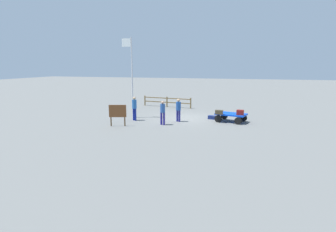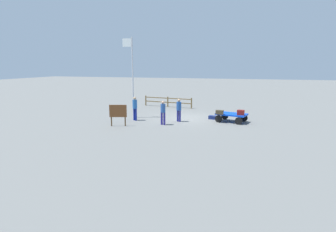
{
  "view_description": "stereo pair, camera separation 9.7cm",
  "coord_description": "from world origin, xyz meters",
  "px_view_note": "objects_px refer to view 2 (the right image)",
  "views": [
    {
      "loc": [
        -4.33,
        19.57,
        3.95
      ],
      "look_at": [
        -0.42,
        6.0,
        1.28
      ],
      "focal_mm": 29.08,
      "sensor_mm": 36.0,
      "label": 1
    },
    {
      "loc": [
        -4.42,
        19.54,
        3.95
      ],
      "look_at": [
        -0.42,
        6.0,
        1.28
      ],
      "focal_mm": 29.08,
      "sensor_mm": 36.0,
      "label": 2
    }
  ],
  "objects_px": {
    "suitcase_dark": "(220,112)",
    "worker_lead": "(179,109)",
    "suitcase_maroon": "(241,113)",
    "worker_trailing": "(135,107)",
    "suitcase_olive": "(212,117)",
    "luggage_cart": "(231,115)",
    "flagpole": "(132,72)",
    "signboard": "(118,112)",
    "worker_supervisor": "(163,111)"
  },
  "relations": [
    {
      "from": "luggage_cart",
      "to": "worker_trailing",
      "type": "distance_m",
      "value": 6.83
    },
    {
      "from": "signboard",
      "to": "worker_lead",
      "type": "bearing_deg",
      "value": -144.18
    },
    {
      "from": "suitcase_maroon",
      "to": "suitcase_dark",
      "type": "distance_m",
      "value": 1.4
    },
    {
      "from": "suitcase_maroon",
      "to": "signboard",
      "type": "relative_size",
      "value": 0.35
    },
    {
      "from": "suitcase_olive",
      "to": "worker_lead",
      "type": "distance_m",
      "value": 2.79
    },
    {
      "from": "suitcase_olive",
      "to": "worker_supervisor",
      "type": "height_order",
      "value": "worker_supervisor"
    },
    {
      "from": "suitcase_maroon",
      "to": "worker_trailing",
      "type": "bearing_deg",
      "value": 7.85
    },
    {
      "from": "luggage_cart",
      "to": "suitcase_dark",
      "type": "distance_m",
      "value": 0.96
    },
    {
      "from": "worker_lead",
      "to": "signboard",
      "type": "xyz_separation_m",
      "value": [
        3.44,
        2.48,
        -0.02
      ]
    },
    {
      "from": "flagpole",
      "to": "suitcase_olive",
      "type": "bearing_deg",
      "value": -169.73
    },
    {
      "from": "suitcase_dark",
      "to": "signboard",
      "type": "height_order",
      "value": "signboard"
    },
    {
      "from": "worker_lead",
      "to": "signboard",
      "type": "bearing_deg",
      "value": 35.82
    },
    {
      "from": "suitcase_olive",
      "to": "signboard",
      "type": "height_order",
      "value": "signboard"
    },
    {
      "from": "suitcase_dark",
      "to": "suitcase_olive",
      "type": "height_order",
      "value": "suitcase_dark"
    },
    {
      "from": "luggage_cart",
      "to": "suitcase_olive",
      "type": "bearing_deg",
      "value": -23.61
    },
    {
      "from": "suitcase_olive",
      "to": "signboard",
      "type": "distance_m",
      "value": 6.96
    },
    {
      "from": "worker_trailing",
      "to": "signboard",
      "type": "distance_m",
      "value": 2.03
    },
    {
      "from": "suitcase_maroon",
      "to": "worker_supervisor",
      "type": "height_order",
      "value": "worker_supervisor"
    },
    {
      "from": "luggage_cart",
      "to": "suitcase_maroon",
      "type": "height_order",
      "value": "suitcase_maroon"
    },
    {
      "from": "suitcase_dark",
      "to": "luggage_cart",
      "type": "bearing_deg",
      "value": -145.59
    },
    {
      "from": "suitcase_maroon",
      "to": "signboard",
      "type": "bearing_deg",
      "value": 21.56
    },
    {
      "from": "suitcase_dark",
      "to": "worker_supervisor",
      "type": "xyz_separation_m",
      "value": [
        3.53,
        1.75,
        0.19
      ]
    },
    {
      "from": "suitcase_maroon",
      "to": "flagpole",
      "type": "relative_size",
      "value": 0.08
    },
    {
      "from": "worker_lead",
      "to": "worker_supervisor",
      "type": "distance_m",
      "value": 1.5
    },
    {
      "from": "suitcase_maroon",
      "to": "flagpole",
      "type": "distance_m",
      "value": 8.34
    },
    {
      "from": "luggage_cart",
      "to": "suitcase_maroon",
      "type": "relative_size",
      "value": 4.58
    },
    {
      "from": "suitcase_olive",
      "to": "worker_trailing",
      "type": "bearing_deg",
      "value": 21.28
    },
    {
      "from": "suitcase_dark",
      "to": "worker_lead",
      "type": "xyz_separation_m",
      "value": [
        2.78,
        0.45,
        0.2
      ]
    },
    {
      "from": "luggage_cart",
      "to": "suitcase_maroon",
      "type": "distance_m",
      "value": 0.84
    },
    {
      "from": "suitcase_maroon",
      "to": "worker_trailing",
      "type": "xyz_separation_m",
      "value": [
        7.3,
        1.01,
        0.22
      ]
    },
    {
      "from": "luggage_cart",
      "to": "suitcase_olive",
      "type": "relative_size",
      "value": 3.96
    },
    {
      "from": "flagpole",
      "to": "signboard",
      "type": "distance_m",
      "value": 3.91
    },
    {
      "from": "worker_trailing",
      "to": "signboard",
      "type": "relative_size",
      "value": 1.22
    },
    {
      "from": "luggage_cart",
      "to": "signboard",
      "type": "distance_m",
      "value": 7.8
    },
    {
      "from": "worker_lead",
      "to": "worker_trailing",
      "type": "bearing_deg",
      "value": 8.74
    },
    {
      "from": "luggage_cart",
      "to": "flagpole",
      "type": "relative_size",
      "value": 0.38
    },
    {
      "from": "suitcase_dark",
      "to": "flagpole",
      "type": "height_order",
      "value": "flagpole"
    },
    {
      "from": "suitcase_maroon",
      "to": "worker_supervisor",
      "type": "bearing_deg",
      "value": 20.3
    },
    {
      "from": "suitcase_maroon",
      "to": "suitcase_olive",
      "type": "bearing_deg",
      "value": -27.41
    },
    {
      "from": "worker_lead",
      "to": "flagpole",
      "type": "xyz_separation_m",
      "value": [
        3.73,
        -0.51,
        2.48
      ]
    },
    {
      "from": "signboard",
      "to": "worker_trailing",
      "type": "bearing_deg",
      "value": -99.13
    },
    {
      "from": "suitcase_olive",
      "to": "worker_lead",
      "type": "relative_size",
      "value": 0.36
    },
    {
      "from": "suitcase_dark",
      "to": "signboard",
      "type": "distance_m",
      "value": 6.88
    },
    {
      "from": "suitcase_dark",
      "to": "suitcase_olive",
      "type": "distance_m",
      "value": 1.42
    },
    {
      "from": "worker_lead",
      "to": "worker_trailing",
      "type": "height_order",
      "value": "worker_trailing"
    },
    {
      "from": "suitcase_olive",
      "to": "flagpole",
      "type": "bearing_deg",
      "value": 10.27
    },
    {
      "from": "suitcase_dark",
      "to": "flagpole",
      "type": "xyz_separation_m",
      "value": [
        6.51,
        -0.06,
        2.67
      ]
    },
    {
      "from": "worker_lead",
      "to": "suitcase_maroon",
      "type": "bearing_deg",
      "value": -172.81
    },
    {
      "from": "suitcase_olive",
      "to": "worker_trailing",
      "type": "distance_m",
      "value": 5.73
    },
    {
      "from": "luggage_cart",
      "to": "worker_supervisor",
      "type": "bearing_deg",
      "value": 27.89
    }
  ]
}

